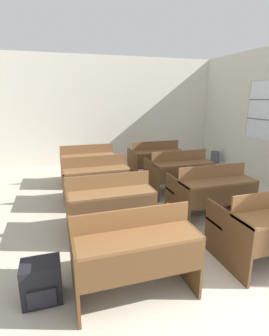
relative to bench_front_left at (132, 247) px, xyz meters
The scene contains 10 objects.
wall_back 5.46m from the bench_front_left, 80.76° to the left, with size 6.43×0.06×2.94m.
bench_front_left is the anchor object (origin of this frame).
bench_second_left 1.17m from the bench_front_left, 89.18° to the left, with size 1.14×0.81×0.86m.
bench_second_right 2.01m from the bench_front_left, 35.65° to the left, with size 1.14×0.81×0.86m.
bench_third_left 2.35m from the bench_front_left, 89.70° to the left, with size 1.14×0.81×0.86m.
bench_third_right 2.84m from the bench_front_left, 54.59° to the left, with size 1.14×0.81×0.86m.
bench_back_left 3.51m from the bench_front_left, 89.56° to the left, with size 1.14×0.81×0.86m.
bench_back_right 3.85m from the bench_front_left, 65.04° to the left, with size 1.14×0.81×0.86m.
wastepaper_bin 5.70m from the bench_front_left, 48.24° to the left, with size 0.25×0.25×0.34m.
schoolbag 0.89m from the bench_front_left, behind, with size 0.35×0.29×0.39m.
Camera 1 is at (-1.50, -0.83, 1.85)m, focal length 28.00 mm.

